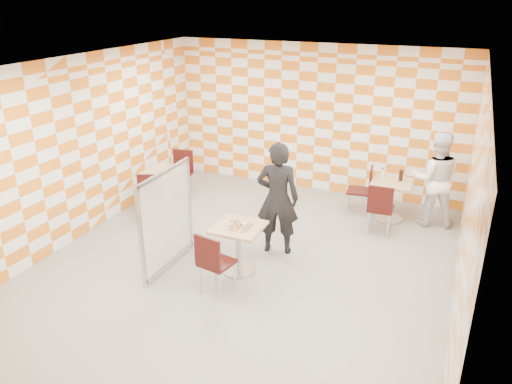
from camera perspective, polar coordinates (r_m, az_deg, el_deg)
room_shell at (r=7.62m, az=0.32°, el=3.45°), size 7.00×7.00×7.00m
main_table at (r=7.38m, az=-2.02°, el=-5.60°), size 0.70×0.70×0.75m
second_table at (r=9.36m, az=15.17°, el=-0.20°), size 0.70×0.70×0.75m
empty_table at (r=9.75m, az=-10.34°, el=1.14°), size 0.70×0.70×0.75m
chair_main_front at (r=6.85m, az=-4.99°, el=-7.69°), size 0.49×0.50×0.92m
chair_second_front at (r=8.71m, az=14.02°, el=-1.50°), size 0.43×0.44×0.92m
chair_second_side at (r=9.47m, az=12.26°, el=0.60°), size 0.48×0.47×0.92m
chair_empty_near at (r=9.20m, az=-11.87°, el=-0.02°), size 0.55×0.56×0.92m
chair_empty_far at (r=10.29m, az=-8.48°, el=2.61°), size 0.49×0.50×0.92m
partition at (r=7.51m, az=-10.16°, el=-3.04°), size 0.08×1.38×1.55m
man_dark at (r=7.79m, az=2.48°, el=-0.74°), size 0.75×0.57×1.83m
man_white at (r=9.29m, az=19.80°, el=1.39°), size 0.95×0.81×1.71m
pizza_on_foil at (r=7.25m, az=-2.10°, el=-3.85°), size 0.40×0.40×0.04m
sport_bottle at (r=9.36m, az=14.25°, el=2.08°), size 0.06×0.06×0.20m
soda_bottle at (r=9.31m, az=16.23°, el=1.85°), size 0.07×0.07×0.23m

